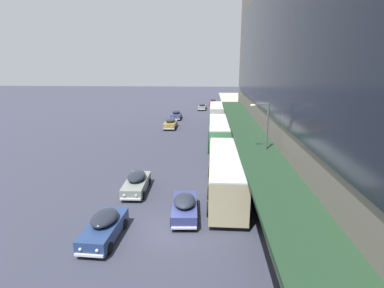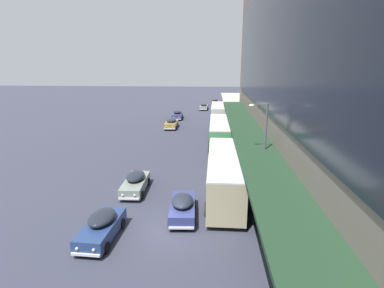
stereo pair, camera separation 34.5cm
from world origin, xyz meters
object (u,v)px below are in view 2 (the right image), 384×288
object	(u,v)px
transit_bus_kerbside_far	(220,132)
sedan_trailing_near	(177,115)
sedan_lead_mid	(204,106)
sedan_lead_near	(102,226)
pedestrian_at_kerb	(271,178)
transit_bus_kerbside_front	(218,112)
sedan_oncoming_front	(215,102)
street_lamp	(263,142)
sedan_trailing_mid	(135,182)
fire_hydrant	(264,217)
sedan_second_mid	(183,207)
sedan_second_near	(171,123)
transit_bus_kerbside_rear	(224,173)

from	to	relation	value
transit_bus_kerbside_far	sedan_trailing_near	world-z (taller)	transit_bus_kerbside_far
transit_bus_kerbside_far	sedan_lead_mid	bearing A→B (deg)	95.34
sedan_lead_near	pedestrian_at_kerb	xyz separation A→B (m)	(11.67, 7.85, 0.38)
transit_bus_kerbside_front	transit_bus_kerbside_far	xyz separation A→B (m)	(-0.09, -15.73, 0.02)
sedan_oncoming_front	sedan_lead_near	world-z (taller)	sedan_oncoming_front
sedan_lead_mid	pedestrian_at_kerb	xyz separation A→B (m)	(6.82, -44.80, 0.45)
transit_bus_kerbside_front	sedan_lead_mid	bearing A→B (deg)	101.14
sedan_lead_mid	street_lamp	size ratio (longest dim) A/B	0.63
sedan_lead_near	street_lamp	world-z (taller)	street_lamp
sedan_trailing_mid	fire_hydrant	bearing A→B (deg)	-25.66
transit_bus_kerbside_front	sedan_second_mid	bearing A→B (deg)	-95.15
sedan_lead_mid	sedan_trailing_mid	world-z (taller)	sedan_trailing_mid
transit_bus_kerbside_far	sedan_lead_near	bearing A→B (deg)	-109.51
transit_bus_kerbside_front	sedan_second_near	world-z (taller)	transit_bus_kerbside_front
transit_bus_kerbside_front	pedestrian_at_kerb	bearing A→B (deg)	-82.63
transit_bus_kerbside_rear	sedan_trailing_mid	xyz separation A→B (m)	(-7.39, 0.32, -1.17)
sedan_trailing_mid	sedan_second_mid	xyz separation A→B (m)	(4.37, -4.12, 0.01)
transit_bus_kerbside_rear	sedan_oncoming_front	bearing A→B (deg)	90.26
fire_hydrant	sedan_trailing_mid	bearing A→B (deg)	154.34
sedan_second_mid	sedan_lead_near	xyz separation A→B (m)	(-4.71, -2.94, 0.01)
sedan_trailing_mid	fire_hydrant	size ratio (longest dim) A/B	6.67
sedan_second_near	sedan_trailing_near	xyz separation A→B (m)	(0.06, 8.40, 0.03)
fire_hydrant	sedan_lead_near	bearing A→B (deg)	-167.28
transit_bus_kerbside_far	fire_hydrant	xyz separation A→B (m)	(2.49, -19.54, -1.35)
sedan_trailing_near	street_lamp	bearing A→B (deg)	-72.41
pedestrian_at_kerb	street_lamp	world-z (taller)	street_lamp
transit_bus_kerbside_far	sedan_second_mid	bearing A→B (deg)	-99.11
transit_bus_kerbside_far	sedan_second_mid	size ratio (longest dim) A/B	2.56
transit_bus_kerbside_rear	sedan_lead_mid	distance (m)	46.01
transit_bus_kerbside_far	pedestrian_at_kerb	xyz separation A→B (m)	(3.93, -13.99, -0.67)
sedan_lead_mid	pedestrian_at_kerb	world-z (taller)	pedestrian_at_kerb
transit_bus_kerbside_far	street_lamp	size ratio (longest dim) A/B	1.57
sedan_trailing_mid	sedan_second_near	bearing A→B (deg)	90.66
sedan_second_mid	pedestrian_at_kerb	size ratio (longest dim) A/B	2.43
sedan_lead_mid	sedan_trailing_mid	xyz separation A→B (m)	(-4.53, -45.59, 0.05)
transit_bus_kerbside_rear	sedan_second_near	distance (m)	26.69
sedan_lead_near	transit_bus_kerbside_far	bearing A→B (deg)	70.49
sedan_lead_mid	sedan_second_mid	distance (m)	49.71
street_lamp	sedan_second_mid	bearing A→B (deg)	-144.71
transit_bus_kerbside_rear	sedan_oncoming_front	world-z (taller)	transit_bus_kerbside_rear
pedestrian_at_kerb	fire_hydrant	xyz separation A→B (m)	(-1.45, -5.54, -0.69)
sedan_second_mid	sedan_second_near	bearing A→B (deg)	99.04
transit_bus_kerbside_rear	transit_bus_kerbside_far	xyz separation A→B (m)	(0.02, 15.10, -0.10)
transit_bus_kerbside_front	transit_bus_kerbside_far	size ratio (longest dim) A/B	0.87
sedan_oncoming_front	sedan_trailing_near	distance (m)	21.18
sedan_lead_near	sedan_lead_mid	bearing A→B (deg)	84.73
sedan_lead_mid	fire_hydrant	xyz separation A→B (m)	(5.37, -50.34, -0.23)
sedan_second_near	fire_hydrant	distance (m)	31.65
sedan_trailing_near	fire_hydrant	world-z (taller)	sedan_trailing_near
sedan_second_near	sedan_lead_near	distance (m)	32.28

